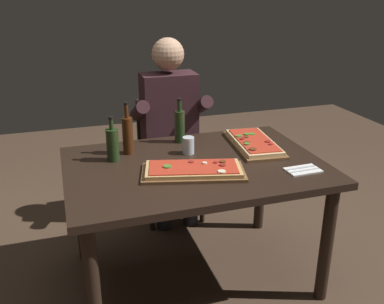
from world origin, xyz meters
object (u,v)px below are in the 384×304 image
Objects in this scene: pizza_rectangular_left at (254,143)px; seated_diner at (171,124)px; tumbler_near_camera at (188,145)px; pizza_rectangular_front at (193,170)px; dining_table at (195,179)px; vinegar_bottle_green at (113,144)px; diner_chair at (167,152)px; oil_bottle_amber at (180,125)px; wine_bottle_dark at (128,134)px.

pizza_rectangular_left is 0.40× the size of seated_diner.
pizza_rectangular_front is at bearing -101.97° from tumbler_near_camera.
dining_table is at bearing -94.80° from seated_diner.
vinegar_bottle_green reaches higher than diner_chair.
oil_bottle_amber is at bearing -94.97° from diner_chair.
dining_table is at bearing -23.87° from vinegar_bottle_green.
diner_chair is at bearing 83.60° from pizza_rectangular_front.
oil_bottle_amber is (0.07, 0.49, 0.09)m from pizza_rectangular_front.
tumbler_near_camera is (-0.41, 0.00, 0.03)m from pizza_rectangular_left.
dining_table is 0.42m from oil_bottle_amber.
diner_chair is (0.06, 0.86, -0.16)m from dining_table.
tumbler_near_camera is 0.07× the size of seated_diner.
dining_table is 5.04× the size of oil_bottle_amber.
dining_table is 0.74m from seated_diner.
pizza_rectangular_front is at bearing -55.45° from wine_bottle_dark.
seated_diner is at bearing 85.20° from dining_table.
diner_chair reaches higher than pizza_rectangular_left.
seated_diner is (0.11, 0.86, -0.02)m from pizza_rectangular_front.
seated_diner is (-0.36, 0.58, -0.02)m from pizza_rectangular_left.
vinegar_bottle_green is at bearing 156.13° from dining_table.
pizza_rectangular_left is (0.43, 0.15, 0.12)m from dining_table.
wine_bottle_dark is (-0.32, 0.27, 0.21)m from dining_table.
vinegar_bottle_green is 0.29× the size of diner_chair.
wine_bottle_dark is 1.20× the size of vinegar_bottle_green.
tumbler_near_camera is at bearing -91.97° from oil_bottle_amber.
dining_table is 1.61× the size of diner_chair.
diner_chair reaches higher than pizza_rectangular_front.
diner_chair is at bearing 57.18° from wine_bottle_dark.
seated_diner is at bearing 122.11° from pizza_rectangular_left.
wine_bottle_dark is at bearing -128.99° from seated_diner.
diner_chair is at bearing 54.48° from vinegar_bottle_green.
oil_bottle_amber is at bearing -96.55° from seated_diner.
dining_table is 5.53× the size of vinegar_bottle_green.
pizza_rectangular_left is at bearing -0.43° from tumbler_near_camera.
wine_bottle_dark is 0.23× the size of seated_diner.
pizza_rectangular_left is 0.69m from seated_diner.
wine_bottle_dark is 3.06× the size of tumbler_near_camera.
wine_bottle_dark reaches higher than diner_chair.
diner_chair is at bearing 90.00° from seated_diner.
oil_bottle_amber is at bearing 82.16° from pizza_rectangular_front.
vinegar_bottle_green is at bearing -140.60° from wine_bottle_dark.
seated_diner reaches higher than wine_bottle_dark.
tumbler_near_camera is (0.43, -0.03, -0.05)m from vinegar_bottle_green.
pizza_rectangular_front is 0.49m from wine_bottle_dark.
oil_bottle_amber is at bearing 87.01° from dining_table.
tumbler_near_camera is 0.76m from diner_chair.
diner_chair is (0.04, 0.49, -0.36)m from oil_bottle_amber.
pizza_rectangular_front is at bearing -97.84° from oil_bottle_amber.
vinegar_bottle_green is (-0.10, -0.08, -0.02)m from wine_bottle_dark.
oil_bottle_amber is (0.02, 0.36, 0.20)m from dining_table.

